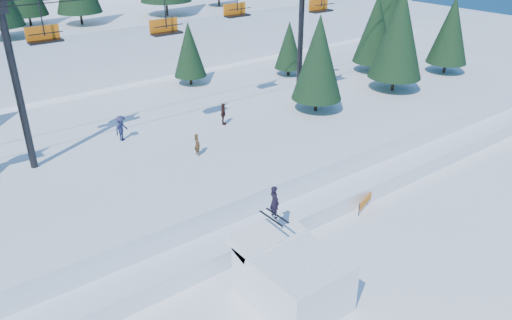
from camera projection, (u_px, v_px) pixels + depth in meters
ground at (344, 294)px, 24.24m from camera, size 160.00×160.00×0.00m
mid_shelf at (165, 148)px, 36.51m from camera, size 70.00×22.00×2.50m
berm at (246, 215)px, 29.69m from camera, size 70.00×6.00×1.10m
jump_kicker at (291, 275)px, 23.41m from camera, size 3.76×5.13×5.48m
chairlift at (162, 36)px, 33.26m from camera, size 46.64×3.21×10.28m
conifer_stand at (205, 58)px, 36.14m from camera, size 61.73×17.58×10.09m
distant_skiers at (180, 121)px, 35.61m from camera, size 34.56×6.51×1.81m
banner_near at (368, 198)px, 31.40m from camera, size 2.71×0.96×0.90m
banner_far at (379, 182)px, 33.37m from camera, size 2.83×0.46×0.90m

